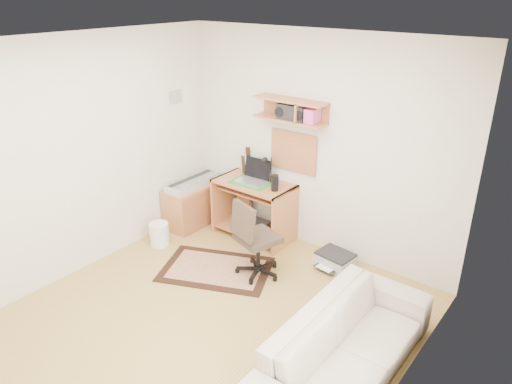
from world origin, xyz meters
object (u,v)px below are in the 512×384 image
Objects in this scene: task_chair at (258,238)px; sofa at (347,336)px; desk at (254,209)px; cabinet at (196,203)px; printer at (335,259)px.

sofa is (1.49, -0.74, -0.08)m from task_chair.
desk is 1.11× the size of cabinet.
task_chair is at bearing 63.62° from sofa.
cabinet is (-1.47, 0.51, -0.19)m from task_chair.
task_chair is at bearing -124.32° from printer.
task_chair is 1.57m from cabinet.
desk is at bearing 148.20° from task_chair.
printer is at bearing 0.20° from desk.
desk is at bearing 11.33° from cabinet.
sofa reaches higher than desk.
sofa is at bearing -34.37° from desk.
sofa is (2.09, -1.43, 0.01)m from desk.
desk is at bearing 55.63° from sofa.
sofa is (2.96, -1.25, 0.11)m from cabinet.
cabinet is 2.16× the size of printer.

